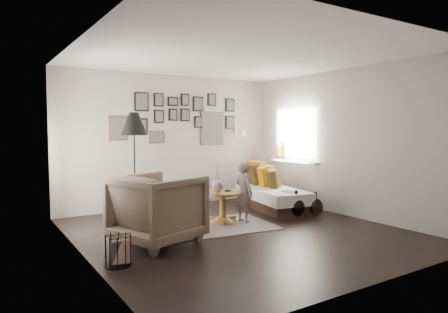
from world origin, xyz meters
TOP-DOWN VIEW (x-y plane):
  - ground at (0.00, 0.00)m, footprint 4.80×4.80m
  - wall_back at (0.00, 2.40)m, footprint 4.50×0.00m
  - wall_front at (0.00, -2.40)m, footprint 4.50×0.00m
  - wall_left at (-2.25, 0.00)m, footprint 0.00×4.80m
  - wall_right at (2.25, 0.00)m, footprint 0.00×4.80m
  - ceiling at (0.00, 0.00)m, footprint 4.80×4.80m
  - door_left at (-2.23, 1.20)m, footprint 0.00×2.14m
  - window_right at (2.18, 1.34)m, footprint 0.15×1.32m
  - gallery_wall at (0.29, 2.38)m, footprint 2.74×0.03m
  - wall_sconce at (1.55, 2.13)m, footprint 0.18×0.36m
  - rug at (-0.13, 0.45)m, footprint 1.90×1.44m
  - pedestal_table at (0.09, 0.61)m, footprint 0.66×0.66m
  - vase at (0.01, 0.63)m, footprint 0.19×0.19m
  - candles at (0.20, 0.61)m, footprint 0.11×0.11m
  - daybed at (1.51, 1.14)m, footprint 1.10×1.90m
  - magazine_on_daybed at (1.45, 0.51)m, footprint 0.20×0.27m
  - armchair at (-1.27, 0.09)m, footprint 1.29×1.28m
  - armchair_cushion at (-1.24, 0.14)m, footprint 0.53×0.54m
  - floor_lamp at (-1.15, 1.29)m, footprint 0.42×0.42m
  - magazine_basket at (-2.00, -0.50)m, footprint 0.29×0.29m
  - demijohn_large at (1.40, 0.28)m, footprint 0.31×0.31m
  - demijohn_small at (1.75, 0.16)m, footprint 0.28×0.28m
  - child at (0.41, 0.45)m, footprint 0.27×0.38m

SIDE VIEW (x-z plane):
  - ground at x=0.00m, z-range 0.00..0.00m
  - rug at x=-0.13m, z-range 0.00..0.01m
  - demijohn_small at x=1.75m, z-range -0.05..0.38m
  - magazine_basket at x=-2.00m, z-range 0.00..0.35m
  - demijohn_large at x=1.40m, z-range -0.05..0.42m
  - pedestal_table at x=0.09m, z-range -0.02..0.50m
  - daybed at x=1.51m, z-range -0.16..0.72m
  - magazine_on_daybed at x=1.45m, z-range 0.41..0.42m
  - armchair at x=-1.27m, z-range 0.00..0.94m
  - armchair_cushion at x=-1.24m, z-range 0.38..0.58m
  - child at x=0.41m, z-range 0.00..0.99m
  - candles at x=0.20m, z-range 0.51..0.76m
  - vase at x=0.01m, z-range 0.42..0.89m
  - window_right at x=2.18m, z-range 0.28..1.58m
  - door_left at x=-2.23m, z-range -0.02..2.12m
  - wall_back at x=0.00m, z-range -0.95..3.55m
  - wall_front at x=0.00m, z-range -0.95..3.55m
  - wall_left at x=-2.25m, z-range -1.10..3.70m
  - wall_right at x=2.25m, z-range -1.10..3.70m
  - wall_sconce at x=1.55m, z-range 1.38..1.54m
  - floor_lamp at x=-1.15m, z-range 0.65..2.45m
  - gallery_wall at x=0.29m, z-range 1.20..2.28m
  - ceiling at x=0.00m, z-range 2.60..2.60m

